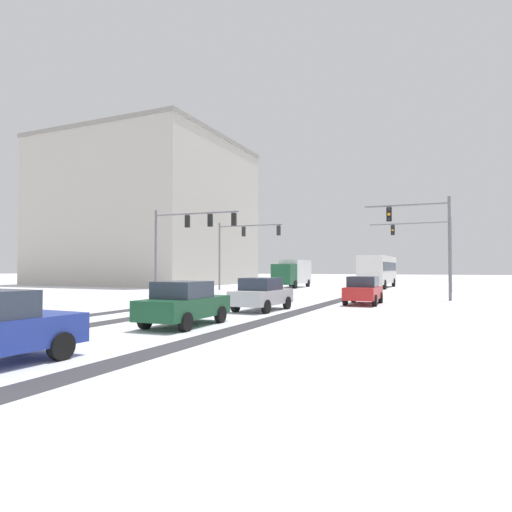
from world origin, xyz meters
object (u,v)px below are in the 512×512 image
object	(u,v)px
car_red_lead	(363,290)
office_building_far_left_block	(149,214)
traffic_signal_far_left	(241,241)
traffic_signal_near_left	(188,231)
car_silver_second	(262,294)
car_dark_green_third	(184,303)
bus_oncoming	(378,269)
box_truck_delivery	(293,272)
traffic_signal_near_right	(426,232)
traffic_signal_far_right	(426,241)

from	to	relation	value
car_red_lead	office_building_far_left_block	world-z (taller)	office_building_far_left_block
traffic_signal_far_left	traffic_signal_near_left	xyz separation A→B (m)	(0.52, -9.92, 0.16)
car_red_lead	car_silver_second	bearing A→B (deg)	-123.30
traffic_signal_near_left	car_red_lead	bearing A→B (deg)	-6.80
car_silver_second	office_building_far_left_block	xyz separation A→B (m)	(-29.24, 28.73, 8.67)
traffic_signal_far_left	car_dark_green_third	distance (m)	25.93
bus_oncoming	box_truck_delivery	distance (m)	9.20
traffic_signal_far_left	office_building_far_left_block	world-z (taller)	office_building_far_left_block
car_silver_second	office_building_far_left_block	size ratio (longest dim) A/B	0.18
car_silver_second	car_dark_green_third	distance (m)	6.48
traffic_signal_far_left	car_red_lead	world-z (taller)	traffic_signal_far_left
traffic_signal_near_right	car_dark_green_third	bearing A→B (deg)	-115.24
box_truck_delivery	office_building_far_left_block	size ratio (longest dim) A/B	0.32
traffic_signal_far_right	car_red_lead	world-z (taller)	traffic_signal_far_right
car_red_lead	bus_oncoming	size ratio (longest dim) A/B	0.38
traffic_signal_near_right	traffic_signal_far_left	world-z (taller)	same
traffic_signal_near_right	box_truck_delivery	size ratio (longest dim) A/B	0.87
car_red_lead	bus_oncoming	bearing A→B (deg)	96.53
traffic_signal_near_left	car_dark_green_third	bearing A→B (deg)	-57.46
car_red_lead	traffic_signal_far_left	bearing A→B (deg)	139.76
car_red_lead	car_dark_green_third	distance (m)	13.06
traffic_signal_far_left	car_dark_green_third	bearing A→B (deg)	-68.48
traffic_signal_near_right	traffic_signal_far_right	world-z (taller)	same
office_building_far_left_block	traffic_signal_far_right	bearing A→B (deg)	-11.71
box_truck_delivery	office_building_far_left_block	bearing A→B (deg)	171.17
car_silver_second	car_dark_green_third	bearing A→B (deg)	-92.45
car_red_lead	box_truck_delivery	xyz separation A→B (m)	(-11.16, 19.42, 0.82)
car_dark_green_third	box_truck_delivery	bearing A→B (deg)	102.42
office_building_far_left_block	car_dark_green_third	bearing A→B (deg)	-50.55
traffic_signal_near_left	car_silver_second	size ratio (longest dim) A/B	1.65
car_dark_green_third	office_building_far_left_block	size ratio (longest dim) A/B	0.18
bus_oncoming	traffic_signal_near_right	bearing A→B (deg)	-73.29
office_building_far_left_block	bus_oncoming	bearing A→B (deg)	-0.03
car_silver_second	car_dark_green_third	xyz separation A→B (m)	(-0.28, -6.47, 0.00)
traffic_signal_far_right	car_silver_second	world-z (taller)	traffic_signal_far_right
traffic_signal_far_right	traffic_signal_near_left	bearing A→B (deg)	-138.59
car_red_lead	office_building_far_left_block	bearing A→B (deg)	145.43
traffic_signal_near_right	office_building_far_left_block	bearing A→B (deg)	151.78
traffic_signal_near_left	bus_oncoming	size ratio (longest dim) A/B	0.62
traffic_signal_near_left	bus_oncoming	world-z (taller)	traffic_signal_near_left
car_red_lead	office_building_far_left_block	distance (m)	41.15
traffic_signal_far_right	office_building_far_left_block	bearing A→B (deg)	168.29
traffic_signal_near_right	car_silver_second	distance (m)	12.18
car_red_lead	car_silver_second	world-z (taller)	same
traffic_signal_far_right	car_red_lead	size ratio (longest dim) A/B	1.67
box_truck_delivery	car_silver_second	bearing A→B (deg)	-73.96
car_silver_second	office_building_far_left_block	bearing A→B (deg)	135.50
traffic_signal_near_left	bus_oncoming	xyz separation A→B (m)	(10.43, 21.26, -2.83)
traffic_signal_near_left	office_building_far_left_block	distance (m)	29.62
traffic_signal_near_left	car_dark_green_third	xyz separation A→B (m)	(8.89, -13.93, -4.00)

